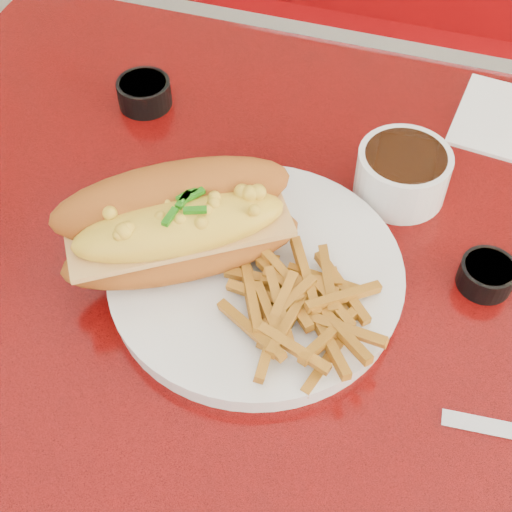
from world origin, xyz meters
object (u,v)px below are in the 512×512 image
(gravy_ramekin, at_px, (402,173))
(booth_bench_far, at_px, (423,135))
(dinner_plate, at_px, (256,275))
(fork, at_px, (302,230))
(sauce_cup_left, at_px, (144,92))
(diner_table, at_px, (355,378))
(sauce_cup_right, at_px, (487,274))
(mac_hoagie, at_px, (178,224))

(gravy_ramekin, bearing_deg, booth_bench_far, 89.76)
(booth_bench_far, distance_m, dinner_plate, 0.97)
(fork, bearing_deg, sauce_cup_left, 26.20)
(booth_bench_far, bearing_deg, diner_table, -90.00)
(fork, xyz_separation_m, sauce_cup_right, (0.18, 0.01, -0.01))
(diner_table, distance_m, sauce_cup_right, 0.21)
(dinner_plate, distance_m, fork, 0.07)
(booth_bench_far, xyz_separation_m, sauce_cup_left, (-0.32, -0.62, 0.50))
(fork, height_order, sauce_cup_right, sauce_cup_right)
(diner_table, xyz_separation_m, gravy_ramekin, (-0.00, 0.14, 0.19))
(gravy_ramekin, height_order, sauce_cup_left, gravy_ramekin)
(diner_table, xyz_separation_m, booth_bench_far, (0.00, 0.81, -0.32))
(booth_bench_far, height_order, gravy_ramekin, booth_bench_far)
(mac_hoagie, xyz_separation_m, fork, (0.10, 0.06, -0.04))
(dinner_plate, relative_size, sauce_cup_right, 5.06)
(booth_bench_far, relative_size, sauce_cup_right, 19.78)
(booth_bench_far, distance_m, fork, 0.92)
(dinner_plate, bearing_deg, fork, 65.42)
(mac_hoagie, bearing_deg, diner_table, -26.92)
(booth_bench_far, height_order, sauce_cup_right, booth_bench_far)
(diner_table, bearing_deg, fork, 153.39)
(fork, relative_size, sauce_cup_left, 2.10)
(fork, height_order, gravy_ramekin, gravy_ramekin)
(diner_table, distance_m, sauce_cup_left, 0.41)
(booth_bench_far, bearing_deg, sauce_cup_right, -82.67)
(gravy_ramekin, height_order, sauce_cup_right, gravy_ramekin)
(mac_hoagie, xyz_separation_m, sauce_cup_left, (-0.13, 0.22, -0.04))
(dinner_plate, bearing_deg, gravy_ramekin, 56.16)
(fork, bearing_deg, diner_table, -147.55)
(dinner_plate, bearing_deg, diner_table, 9.83)
(dinner_plate, bearing_deg, booth_bench_far, 82.37)
(dinner_plate, height_order, gravy_ramekin, gravy_ramekin)
(booth_bench_far, xyz_separation_m, sauce_cup_right, (0.10, -0.76, 0.50))
(mac_hoagie, relative_size, gravy_ramekin, 2.01)
(mac_hoagie, xyz_separation_m, gravy_ramekin, (0.18, 0.16, -0.03))
(dinner_plate, xyz_separation_m, sauce_cup_left, (-0.21, 0.21, 0.01))
(booth_bench_far, distance_m, sauce_cup_left, 0.86)
(dinner_plate, relative_size, fork, 2.21)
(sauce_cup_left, bearing_deg, gravy_ramekin, -9.33)
(dinner_plate, relative_size, gravy_ramekin, 2.49)
(booth_bench_far, bearing_deg, mac_hoagie, -102.57)
(dinner_plate, height_order, fork, same)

